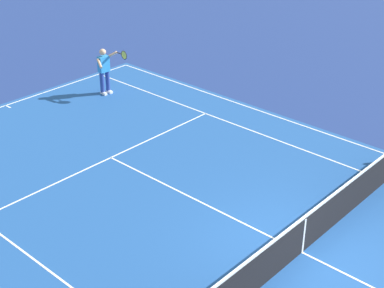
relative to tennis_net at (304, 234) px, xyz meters
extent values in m
plane|color=navy|center=(0.00, 0.00, -0.49)|extent=(60.00, 60.00, 0.00)
cube|color=#1E4C93|center=(0.00, 0.00, -0.49)|extent=(24.20, 11.40, 0.00)
cube|color=white|center=(11.90, 0.00, -0.49)|extent=(0.05, 11.00, 0.01)
cube|color=white|center=(6.40, 0.00, -0.49)|extent=(0.05, 8.22, 0.01)
cube|color=white|center=(0.00, 0.00, -0.49)|extent=(12.80, 0.05, 0.01)
cube|color=white|center=(11.75, 0.00, -0.49)|extent=(0.30, 0.05, 0.01)
cube|color=black|center=(0.00, 0.00, -0.05)|extent=(0.02, 11.60, 0.88)
cube|color=white|center=(0.00, 0.00, 0.46)|extent=(0.04, 11.60, 0.06)
cube|color=white|center=(0.00, 0.00, -0.05)|extent=(0.04, 0.06, 0.88)
cylinder|color=navy|center=(10.24, -2.91, -0.04)|extent=(0.15, 0.15, 0.74)
cube|color=white|center=(10.18, -2.91, -0.45)|extent=(0.29, 0.13, 0.09)
cylinder|color=navy|center=(10.22, -3.15, -0.04)|extent=(0.15, 0.15, 0.74)
cube|color=white|center=(10.16, -3.15, -0.45)|extent=(0.29, 0.13, 0.09)
cube|color=#2884D1|center=(10.23, -3.03, 0.61)|extent=(0.27, 0.40, 0.56)
sphere|color=#DBAA84|center=(10.23, -3.03, 1.04)|extent=(0.23, 0.23, 0.23)
cylinder|color=#DBAA84|center=(10.08, -2.74, 0.74)|extent=(0.41, 0.25, 0.26)
cylinder|color=#DBAA84|center=(10.03, -3.29, 0.94)|extent=(0.43, 0.19, 0.30)
cylinder|color=#232326|center=(9.71, -3.33, 1.05)|extent=(0.28, 0.06, 0.04)
torus|color=#232326|center=(9.42, -3.30, 1.05)|extent=(0.31, 0.05, 0.31)
cylinder|color=#C6D84C|center=(9.42, -3.30, 1.05)|extent=(0.27, 0.03, 0.27)
sphere|color=#CCE01E|center=(0.23, 1.06, -0.46)|extent=(0.07, 0.07, 0.07)
camera|label=1|loc=(-5.09, 9.16, 7.50)|focal=54.28mm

